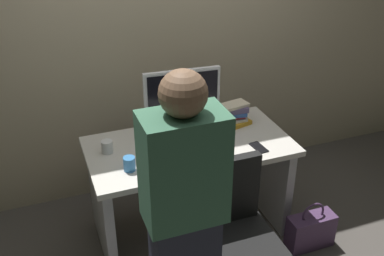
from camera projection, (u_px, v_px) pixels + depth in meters
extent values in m
plane|color=#4C4742|center=(190.00, 228.00, 3.49)|extent=(9.00, 9.00, 0.00)
cube|color=tan|center=(153.00, 7.00, 3.40)|extent=(6.40, 0.10, 3.00)
cube|color=beige|center=(189.00, 146.00, 3.14)|extent=(1.39, 0.72, 0.04)
cube|color=#B2B2B7|center=(102.00, 210.00, 3.12)|extent=(0.06, 0.64, 0.71)
cube|color=#B2B2B7|center=(267.00, 173.00, 3.51)|extent=(0.06, 0.64, 0.71)
cube|color=black|center=(239.00, 245.00, 2.68)|extent=(0.44, 0.44, 0.08)
cube|color=black|center=(228.00, 190.00, 2.71)|extent=(0.40, 0.06, 0.44)
cube|color=#38664C|center=(184.00, 169.00, 2.16)|extent=(0.40, 0.24, 0.58)
sphere|color=brown|center=(183.00, 94.00, 1.98)|extent=(0.22, 0.22, 0.22)
cube|color=silver|center=(183.00, 128.00, 3.31)|extent=(0.21, 0.15, 0.02)
cube|color=silver|center=(182.00, 122.00, 3.29)|extent=(0.04, 0.03, 0.08)
cube|color=silver|center=(182.00, 94.00, 3.18)|extent=(0.54, 0.07, 0.36)
cube|color=black|center=(183.00, 95.00, 3.17)|extent=(0.50, 0.04, 0.32)
cube|color=#262626|center=(184.00, 151.00, 3.03)|extent=(0.44, 0.15, 0.02)
ellipsoid|color=white|center=(229.00, 143.00, 3.11)|extent=(0.06, 0.10, 0.03)
cylinder|color=#3372B2|center=(129.00, 164.00, 2.83)|extent=(0.07, 0.07, 0.09)
cylinder|color=silver|center=(107.00, 147.00, 3.01)|extent=(0.08, 0.08, 0.08)
cube|color=gold|center=(235.00, 122.00, 3.38)|extent=(0.23, 0.20, 0.03)
cube|color=white|center=(234.00, 118.00, 3.37)|extent=(0.17, 0.13, 0.02)
cube|color=red|center=(232.00, 115.00, 3.36)|extent=(0.17, 0.12, 0.03)
cube|color=#3359A5|center=(234.00, 112.00, 3.34)|extent=(0.18, 0.16, 0.03)
cube|color=#594C72|center=(235.00, 108.00, 3.32)|extent=(0.18, 0.14, 0.04)
cube|color=beige|center=(234.00, 105.00, 3.31)|extent=(0.21, 0.15, 0.02)
cube|color=black|center=(259.00, 147.00, 3.08)|extent=(0.08, 0.15, 0.01)
cube|color=#4C3356|center=(310.00, 231.00, 3.27)|extent=(0.34, 0.14, 0.26)
torus|color=#4C3356|center=(313.00, 214.00, 3.19)|extent=(0.18, 0.02, 0.18)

